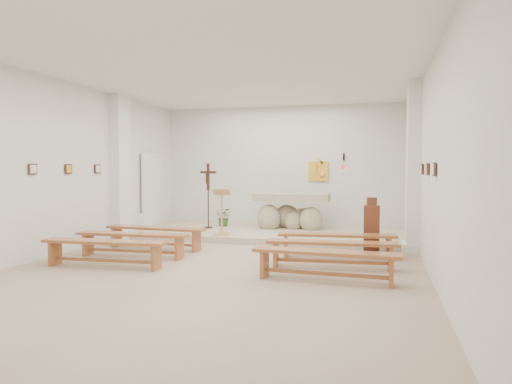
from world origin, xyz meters
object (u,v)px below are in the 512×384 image
(bench_right_second, at_px, (332,248))
(bench_right_front, at_px, (337,240))
(crucifix_stand, at_px, (208,191))
(bench_left_second, at_px, (133,239))
(lectern, at_px, (222,211))
(bench_left_front, at_px, (155,232))
(donation_pedestal, at_px, (372,229))
(bench_left_third, at_px, (104,247))
(altar, at_px, (291,214))
(bench_right_third, at_px, (325,258))

(bench_right_second, bearing_deg, bench_right_front, 85.38)
(crucifix_stand, height_order, bench_right_second, crucifix_stand)
(crucifix_stand, distance_m, bench_left_second, 3.49)
(lectern, xyz_separation_m, bench_left_front, (-1.01, -1.39, -0.35))
(crucifix_stand, xyz_separation_m, bench_right_front, (3.59, -2.45, -0.78))
(donation_pedestal, bearing_deg, bench_left_second, -162.93)
(lectern, relative_size, bench_left_third, 0.50)
(altar, distance_m, bench_left_second, 4.57)
(altar, relative_size, bench_left_third, 0.87)
(lectern, height_order, bench_right_third, lectern)
(bench_right_front, bearing_deg, donation_pedestal, 33.43)
(bench_left_third, distance_m, bench_right_third, 3.85)
(donation_pedestal, xyz_separation_m, bench_left_third, (-4.49, -2.43, -0.15))
(donation_pedestal, distance_m, bench_right_front, 0.86)
(bench_right_front, distance_m, bench_right_second, 0.94)
(bench_right_third, bearing_deg, crucifix_stand, 132.08)
(bench_right_front, distance_m, bench_left_second, 3.96)
(bench_left_front, bearing_deg, crucifix_stand, 86.92)
(donation_pedestal, height_order, bench_left_third, donation_pedestal)
(bench_left_second, distance_m, bench_left_third, 0.94)
(crucifix_stand, xyz_separation_m, donation_pedestal, (4.23, -1.90, -0.63))
(crucifix_stand, bearing_deg, lectern, -35.53)
(bench_right_third, bearing_deg, bench_left_front, 156.37)
(donation_pedestal, distance_m, bench_left_front, 4.53)
(bench_left_front, xyz_separation_m, bench_right_front, (3.85, 0.00, 0.00))
(crucifix_stand, relative_size, bench_right_front, 0.75)
(donation_pedestal, height_order, bench_right_second, donation_pedestal)
(bench_left_second, relative_size, bench_right_second, 1.00)
(crucifix_stand, distance_m, bench_left_third, 4.41)
(bench_left_second, height_order, bench_left_third, same)
(crucifix_stand, height_order, bench_left_second, crucifix_stand)
(bench_right_second, bearing_deg, crucifix_stand, 132.01)
(bench_right_second, bearing_deg, bench_left_second, 175.38)
(bench_left_front, distance_m, bench_right_second, 3.96)
(bench_right_third, bearing_deg, donation_pedestal, 77.68)
(donation_pedestal, bearing_deg, bench_left_front, -174.33)
(donation_pedestal, distance_m, bench_left_second, 4.73)
(crucifix_stand, bearing_deg, bench_left_front, -77.00)
(donation_pedestal, distance_m, bench_right_second, 1.63)
(bench_right_front, height_order, bench_left_second, same)
(lectern, relative_size, bench_left_front, 0.50)
(bench_left_front, height_order, bench_right_third, same)
(altar, bearing_deg, donation_pedestal, -49.91)
(altar, xyz_separation_m, bench_right_third, (1.46, -4.84, -0.18))
(bench_left_front, height_order, bench_right_front, same)
(altar, bearing_deg, bench_left_front, -129.96)
(lectern, bearing_deg, crucifix_stand, 112.49)
(lectern, bearing_deg, bench_left_third, -120.05)
(bench_right_front, height_order, bench_right_second, same)
(bench_left_second, height_order, bench_right_third, same)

